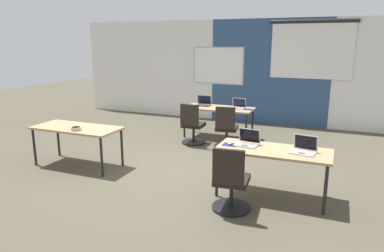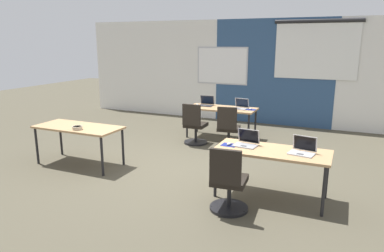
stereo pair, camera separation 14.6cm
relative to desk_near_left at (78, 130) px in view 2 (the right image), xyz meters
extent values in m
plane|color=#4C4738|center=(1.75, 0.60, -0.66)|extent=(24.00, 24.00, 0.00)
cube|color=silver|center=(1.75, 4.80, 0.74)|extent=(10.00, 0.20, 2.80)
cube|color=#2D4C75|center=(2.51, 4.69, 0.74)|extent=(3.17, 0.01, 2.80)
cube|color=#B7B7BC|center=(1.09, 4.69, 0.89)|extent=(1.48, 0.02, 1.04)
cube|color=white|center=(1.09, 4.68, 0.89)|extent=(1.40, 0.02, 0.96)
cube|color=white|center=(3.56, 4.67, 1.30)|extent=(2.00, 0.02, 1.37)
cylinder|color=black|center=(3.56, 4.67, 2.04)|extent=(2.10, 0.10, 0.10)
cube|color=tan|center=(0.00, 0.00, 0.04)|extent=(1.60, 0.70, 0.04)
cylinder|color=black|center=(-0.74, -0.30, -0.32)|extent=(0.04, 0.04, 0.68)
cylinder|color=black|center=(0.74, -0.30, -0.32)|extent=(0.04, 0.04, 0.68)
cylinder|color=black|center=(-0.74, 0.30, -0.32)|extent=(0.04, 0.04, 0.68)
cylinder|color=black|center=(0.74, 0.30, -0.32)|extent=(0.04, 0.04, 0.68)
cube|color=tan|center=(3.50, 0.00, 0.04)|extent=(1.60, 0.70, 0.04)
cylinder|color=black|center=(2.76, -0.30, -0.32)|extent=(0.04, 0.04, 0.68)
cylinder|color=black|center=(4.24, -0.30, -0.32)|extent=(0.04, 0.04, 0.68)
cylinder|color=black|center=(2.76, 0.30, -0.32)|extent=(0.04, 0.04, 0.68)
cylinder|color=black|center=(4.24, 0.30, -0.32)|extent=(0.04, 0.04, 0.68)
cube|color=tan|center=(1.75, 2.80, 0.04)|extent=(1.60, 0.70, 0.04)
cylinder|color=black|center=(1.01, 2.50, -0.32)|extent=(0.04, 0.04, 0.68)
cylinder|color=black|center=(2.49, 2.50, -0.32)|extent=(0.04, 0.04, 0.68)
cylinder|color=black|center=(1.01, 3.10, -0.32)|extent=(0.04, 0.04, 0.68)
cylinder|color=black|center=(2.49, 3.10, -0.32)|extent=(0.04, 0.04, 0.68)
cube|color=#B7B7BC|center=(3.90, -0.04, 0.07)|extent=(0.36, 0.28, 0.02)
cube|color=#4C4C4F|center=(3.89, -0.09, 0.08)|extent=(0.10, 0.07, 0.00)
cube|color=#B7B7BC|center=(3.92, 0.09, 0.19)|extent=(0.33, 0.10, 0.22)
cube|color=black|center=(3.92, 0.09, 0.19)|extent=(0.30, 0.09, 0.19)
cube|color=#333338|center=(1.34, 2.85, 0.07)|extent=(0.35, 0.26, 0.02)
cube|color=#4C4C4F|center=(1.34, 2.80, 0.08)|extent=(0.09, 0.07, 0.00)
cube|color=#333338|center=(1.32, 2.99, 0.18)|extent=(0.33, 0.09, 0.21)
cube|color=black|center=(1.32, 2.99, 0.19)|extent=(0.30, 0.08, 0.19)
ellipsoid|color=silver|center=(1.11, 2.88, 0.08)|extent=(0.07, 0.11, 0.03)
cylinder|color=black|center=(1.39, 2.13, -0.64)|extent=(0.52, 0.52, 0.04)
cylinder|color=black|center=(1.39, 2.13, -0.45)|extent=(0.06, 0.06, 0.34)
cube|color=black|center=(1.39, 2.13, -0.24)|extent=(0.45, 0.45, 0.08)
cube|color=black|center=(1.40, 1.88, 0.03)|extent=(0.40, 0.07, 0.46)
sphere|color=black|center=(1.39, 2.37, -0.64)|extent=(0.04, 0.04, 0.04)
sphere|color=black|center=(1.62, 2.07, -0.64)|extent=(0.04, 0.04, 0.04)
sphere|color=black|center=(1.17, 2.06, -0.64)|extent=(0.04, 0.04, 0.04)
cube|color=#9E9EA3|center=(2.18, 2.80, 0.07)|extent=(0.36, 0.27, 0.02)
cube|color=#4C4C4F|center=(2.17, 2.75, 0.08)|extent=(0.10, 0.07, 0.00)
cube|color=#9E9EA3|center=(2.20, 2.94, 0.18)|extent=(0.34, 0.11, 0.21)
cube|color=black|center=(2.20, 2.94, 0.19)|extent=(0.30, 0.09, 0.19)
cube|color=navy|center=(2.44, 2.83, 0.06)|extent=(0.22, 0.19, 0.00)
ellipsoid|color=#B2B2B7|center=(2.44, 2.83, 0.08)|extent=(0.08, 0.11, 0.03)
cylinder|color=black|center=(2.16, 2.13, -0.64)|extent=(0.52, 0.52, 0.04)
cylinder|color=black|center=(2.16, 2.13, -0.45)|extent=(0.06, 0.06, 0.34)
cube|color=black|center=(2.16, 2.13, -0.24)|extent=(0.50, 0.50, 0.08)
cube|color=black|center=(2.20, 1.89, 0.03)|extent=(0.40, 0.12, 0.46)
sphere|color=black|center=(2.12, 2.36, -0.64)|extent=(0.04, 0.04, 0.04)
sphere|color=black|center=(2.39, 2.09, -0.64)|extent=(0.04, 0.04, 0.04)
sphere|color=black|center=(1.95, 2.03, -0.64)|extent=(0.04, 0.04, 0.04)
cube|color=#9E9EA3|center=(3.10, 0.02, 0.07)|extent=(0.35, 0.26, 0.02)
cube|color=#4C4C4F|center=(3.09, -0.03, 0.08)|extent=(0.10, 0.07, 0.00)
cube|color=#9E9EA3|center=(3.11, 0.16, 0.18)|extent=(0.33, 0.09, 0.22)
cube|color=black|center=(3.11, 0.15, 0.19)|extent=(0.30, 0.08, 0.19)
cube|color=navy|center=(2.87, -0.02, 0.06)|extent=(0.22, 0.19, 0.00)
ellipsoid|color=#B2B2B7|center=(2.87, -0.02, 0.08)|extent=(0.08, 0.11, 0.03)
cylinder|color=black|center=(3.07, -0.61, -0.64)|extent=(0.52, 0.52, 0.04)
cylinder|color=black|center=(3.07, -0.61, -0.45)|extent=(0.06, 0.06, 0.34)
cube|color=black|center=(3.07, -0.61, -0.24)|extent=(0.48, 0.48, 0.08)
cube|color=black|center=(3.10, -0.86, 0.03)|extent=(0.40, 0.09, 0.46)
sphere|color=black|center=(3.05, -0.38, -0.64)|extent=(0.04, 0.04, 0.04)
sphere|color=black|center=(3.30, -0.66, -0.64)|extent=(0.04, 0.04, 0.04)
sphere|color=black|center=(2.86, -0.70, -0.64)|extent=(0.04, 0.04, 0.04)
cylinder|color=tan|center=(0.15, -0.19, 0.09)|extent=(0.17, 0.17, 0.05)
torus|color=tan|center=(0.15, -0.19, 0.11)|extent=(0.18, 0.18, 0.02)
cylinder|color=gold|center=(0.15, -0.19, 0.11)|extent=(0.14, 0.14, 0.01)
camera|label=1|loc=(4.28, -4.89, 1.56)|focal=33.11mm
camera|label=2|loc=(4.41, -4.83, 1.56)|focal=33.11mm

